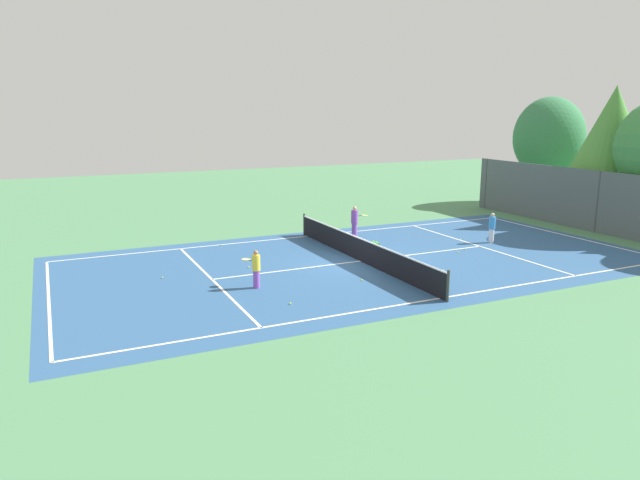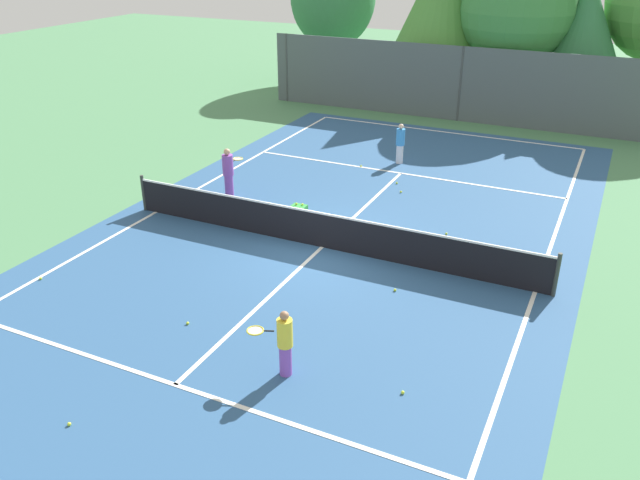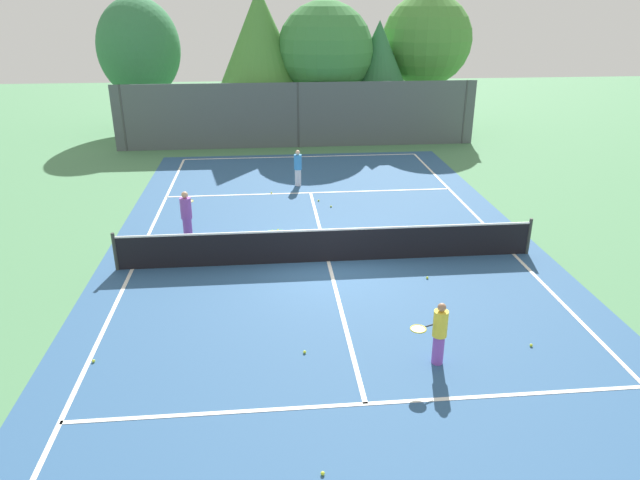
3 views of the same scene
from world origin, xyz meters
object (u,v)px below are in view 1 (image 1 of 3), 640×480
object	(u,v)px
player_0	(355,222)
tennis_ball_4	(362,280)
player_1	(256,268)
tennis_ball_2	(460,239)
tennis_ball_5	(443,271)
ball_crate	(374,246)
tennis_ball_1	(221,245)
tennis_ball_7	(465,249)
tennis_ball_0	(458,252)
tennis_ball_6	(249,267)
tennis_ball_8	(290,303)
tennis_ball_3	(162,278)
player_2	(492,227)

from	to	relation	value
player_0	tennis_ball_4	bearing A→B (deg)	-26.60
player_1	tennis_ball_2	size ratio (longest dim) A/B	21.07
tennis_ball_4	tennis_ball_5	world-z (taller)	same
ball_crate	tennis_ball_4	xyz separation A→B (m)	(4.01, -2.91, -0.15)
player_0	tennis_ball_4	distance (m)	7.53
player_0	ball_crate	xyz separation A→B (m)	(2.69, -0.44, -0.64)
ball_crate	tennis_ball_1	distance (m)	7.22
player_0	tennis_ball_7	xyz separation A→B (m)	(4.38, 3.38, -0.79)
tennis_ball_0	tennis_ball_6	distance (m)	9.41
tennis_ball_2	tennis_ball_7	distance (m)	2.04
tennis_ball_7	tennis_ball_8	bearing A→B (deg)	-70.11
ball_crate	player_1	bearing A→B (deg)	-64.99
tennis_ball_1	tennis_ball_3	world-z (taller)	same
tennis_ball_0	tennis_ball_8	world-z (taller)	same
player_2	tennis_ball_2	size ratio (longest dim) A/B	21.95
tennis_ball_0	tennis_ball_5	world-z (taller)	same
player_1	tennis_ball_3	bearing A→B (deg)	-132.98
player_2	tennis_ball_8	size ratio (longest dim) A/B	21.95
player_1	tennis_ball_8	size ratio (longest dim) A/B	21.07
tennis_ball_0	tennis_ball_2	world-z (taller)	same
tennis_ball_7	tennis_ball_2	bearing A→B (deg)	147.81
tennis_ball_2	tennis_ball_5	xyz separation A→B (m)	(4.29, -4.27, 0.00)
player_1	tennis_ball_3	distance (m)	3.94
player_0	tennis_ball_8	size ratio (longest dim) A/B	24.17
tennis_ball_4	tennis_ball_8	bearing A→B (deg)	-68.35
ball_crate	tennis_ball_6	world-z (taller)	ball_crate
tennis_ball_0	tennis_ball_4	bearing A→B (deg)	-72.24
tennis_ball_1	tennis_ball_2	size ratio (longest dim) A/B	1.00
player_1	tennis_ball_0	world-z (taller)	player_1
ball_crate	tennis_ball_6	xyz separation A→B (m)	(0.47, -6.16, -0.15)
player_2	ball_crate	xyz separation A→B (m)	(-1.06, -5.88, -0.56)
tennis_ball_3	tennis_ball_7	world-z (taller)	same
player_2	player_1	bearing A→B (deg)	-80.58
player_0	tennis_ball_6	distance (m)	7.36
player_2	tennis_ball_6	world-z (taller)	player_2
tennis_ball_4	tennis_ball_6	xyz separation A→B (m)	(-3.54, -3.25, 0.00)
player_0	tennis_ball_1	xyz separation A→B (m)	(-1.23, -6.51, -0.79)
player_1	tennis_ball_8	distance (m)	2.36
player_1	tennis_ball_2	world-z (taller)	player_1
player_2	tennis_ball_4	xyz separation A→B (m)	(2.95, -8.79, -0.71)
player_0	tennis_ball_1	distance (m)	6.67
tennis_ball_5	tennis_ball_1	bearing A→B (deg)	-140.63
tennis_ball_1	tennis_ball_8	size ratio (longest dim) A/B	1.00
player_0	tennis_ball_5	bearing A→B (deg)	1.60
player_2	tennis_ball_1	bearing A→B (deg)	-112.59
tennis_ball_2	tennis_ball_6	bearing A→B (deg)	-87.41
tennis_ball_0	tennis_ball_5	bearing A→B (deg)	-48.69
tennis_ball_3	tennis_ball_5	size ratio (longest dim) A/B	1.00
tennis_ball_6	tennis_ball_3	bearing A→B (deg)	-89.27
player_0	tennis_ball_7	bearing A→B (deg)	37.63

